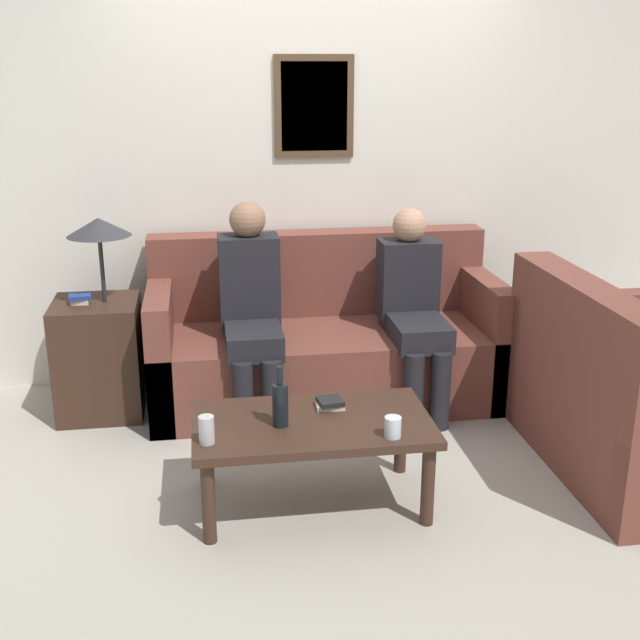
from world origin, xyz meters
TOP-DOWN VIEW (x-y plane):
  - ground_plane at (0.00, 0.00)m, footprint 16.00×16.00m
  - wall_back at (0.00, 0.97)m, footprint 9.00×0.08m
  - couch_main at (0.00, 0.52)m, footprint 2.06×0.86m
  - couch_side at (1.36, -0.60)m, footprint 0.86×1.35m
  - coffee_table at (-0.25, -0.73)m, footprint 1.07×0.61m
  - side_table_with_lamp at (-1.32, 0.48)m, footprint 0.48×0.48m
  - wine_bottle at (-0.40, -0.76)m, footprint 0.07×0.07m
  - drinking_glass at (0.07, -0.95)m, footprint 0.07×0.07m
  - book_stack at (-0.15, -0.61)m, footprint 0.13×0.12m
  - soda_can at (-0.72, -0.89)m, footprint 0.07×0.07m
  - person_left at (-0.45, 0.32)m, footprint 0.34×0.63m
  - person_right at (0.49, 0.31)m, footprint 0.34×0.65m

SIDE VIEW (x-z plane):
  - ground_plane at x=0.00m, z-range 0.00..0.00m
  - couch_main at x=0.00m, z-range -0.15..0.82m
  - couch_side at x=1.36m, z-range -0.15..0.82m
  - coffee_table at x=-0.25m, z-range 0.15..0.58m
  - side_table_with_lamp at x=-1.32m, z-range -0.18..0.97m
  - book_stack at x=-0.15m, z-range 0.42..0.47m
  - drinking_glass at x=0.07m, z-range 0.42..0.51m
  - soda_can at x=-0.72m, z-range 0.42..0.54m
  - wine_bottle at x=-0.40m, z-range 0.39..0.67m
  - person_right at x=0.49m, z-range 0.05..1.21m
  - person_left at x=-0.45m, z-range 0.05..1.27m
  - wall_back at x=0.00m, z-range 0.00..2.60m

